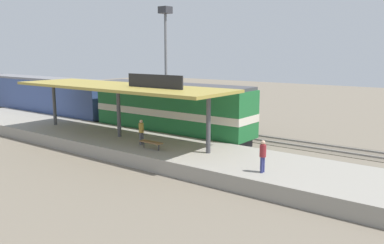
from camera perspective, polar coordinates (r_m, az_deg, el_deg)
The scene contains 12 objects.
ground_plane at distance 34.60m, azimuth -2.31°, elevation -1.73°, with size 120.00×120.00×0.00m, color #706656.
track_near at distance 33.10m, azimuth -4.51°, elevation -2.24°, with size 3.20×110.00×0.16m.
track_far at distance 36.59m, azimuth 0.27°, elevation -1.02°, with size 3.20×110.00×0.16m.
platform at distance 29.82m, azimuth -10.40°, elevation -2.92°, with size 6.00×44.00×0.90m, color gray.
station_canopy at distance 29.12m, azimuth -10.53°, elevation 4.91°, with size 5.20×18.00×4.70m.
platform_bench at distance 25.53m, azimuth -5.92°, elevation -2.94°, with size 0.44×1.70×0.50m.
locomotive at distance 31.96m, azimuth -3.09°, elevation 1.67°, with size 2.93×14.43×4.44m.
passenger_carriage_front at distance 45.63m, azimuth -20.67°, elevation 3.44°, with size 2.90×20.00×4.24m.
freight_car at distance 36.42m, azimuth -0.03°, elevation 2.02°, with size 2.80×12.00×3.54m.
light_mast at distance 42.26m, azimuth -3.84°, elevation 11.85°, with size 1.10×1.10×11.70m.
person_waiting at distance 26.72m, azimuth -7.33°, elevation -1.27°, with size 0.34×0.34×1.71m.
person_walking at distance 20.73m, azimuth 10.18°, elevation -4.66°, with size 0.34×0.34×1.71m.
Camera 1 is at (-24.15, -21.53, 7.06)m, focal length 36.94 mm.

